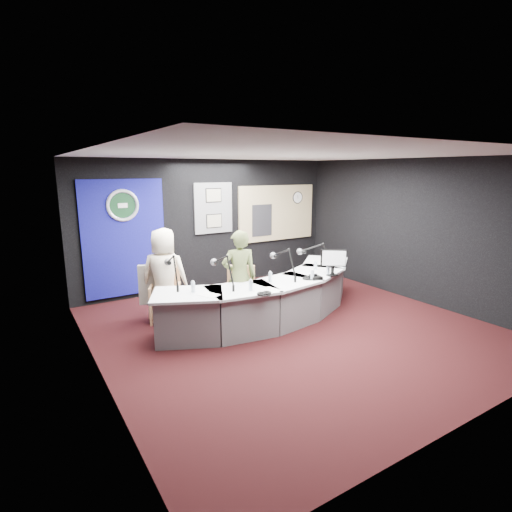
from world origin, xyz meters
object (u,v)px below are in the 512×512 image
armchair_left (165,293)px  person_woman (239,277)px  broadcast_desk (271,298)px  armchair_right (240,299)px  person_man (164,276)px

armchair_left → person_woman: 1.31m
broadcast_desk → armchair_left: bearing=152.0°
armchair_left → armchair_right: armchair_left is taller
armchair_left → person_man: size_ratio=0.62×
armchair_right → person_woman: person_woman is taller
broadcast_desk → person_man: 1.87m
armchair_right → person_woman: size_ratio=0.53×
broadcast_desk → person_woman: person_woman is taller
armchair_left → armchair_right: 1.28m
broadcast_desk → person_woman: bearing=167.5°
broadcast_desk → armchair_left: armchair_left is taller
broadcast_desk → armchair_left: 1.82m
armchair_left → person_man: (0.00, 0.00, 0.31)m
armchair_left → armchair_right: (1.05, -0.73, -0.08)m
person_man → armchair_left: bearing=-0.0°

